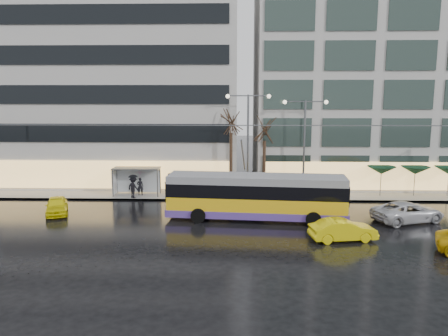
{
  "coord_description": "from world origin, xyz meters",
  "views": [
    {
      "loc": [
        0.95,
        -27.88,
        9.18
      ],
      "look_at": [
        0.04,
        5.0,
        3.61
      ],
      "focal_mm": 35.0,
      "sensor_mm": 36.0,
      "label": 1
    }
  ],
  "objects_px": {
    "bus_shelter": "(133,175)",
    "taxi_a": "(57,205)",
    "trolleybus": "(256,198)",
    "street_lamp_near": "(248,131)"
  },
  "relations": [
    {
      "from": "trolleybus",
      "to": "bus_shelter",
      "type": "xyz_separation_m",
      "value": [
        -10.82,
        7.24,
        0.33
      ]
    },
    {
      "from": "trolleybus",
      "to": "street_lamp_near",
      "type": "bearing_deg",
      "value": 93.4
    },
    {
      "from": "bus_shelter",
      "to": "street_lamp_near",
      "type": "distance_m",
      "value": 11.14
    },
    {
      "from": "trolleybus",
      "to": "street_lamp_near",
      "type": "xyz_separation_m",
      "value": [
        -0.44,
        7.36,
        4.36
      ]
    },
    {
      "from": "street_lamp_near",
      "to": "trolleybus",
      "type": "bearing_deg",
      "value": -86.6
    },
    {
      "from": "bus_shelter",
      "to": "street_lamp_near",
      "type": "height_order",
      "value": "street_lamp_near"
    },
    {
      "from": "street_lamp_near",
      "to": "taxi_a",
      "type": "distance_m",
      "value": 17.03
    },
    {
      "from": "trolleybus",
      "to": "bus_shelter",
      "type": "height_order",
      "value": "trolleybus"
    },
    {
      "from": "bus_shelter",
      "to": "taxi_a",
      "type": "distance_m",
      "value": 7.73
    },
    {
      "from": "bus_shelter",
      "to": "street_lamp_near",
      "type": "bearing_deg",
      "value": 0.63
    }
  ]
}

